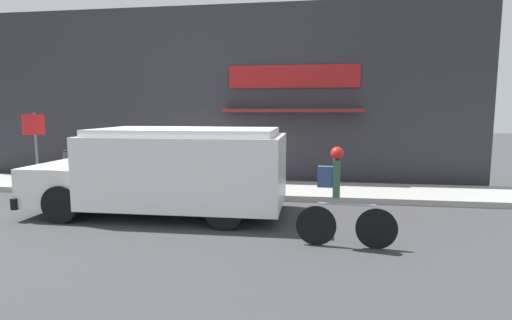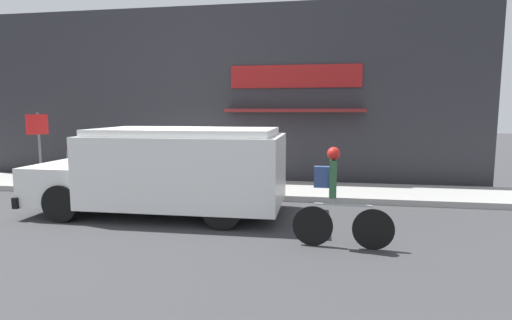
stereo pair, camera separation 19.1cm
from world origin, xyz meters
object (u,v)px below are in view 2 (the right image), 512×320
cyclist (336,200)px  trash_bin (75,163)px  stop_sign_post (38,136)px  school_bus (170,169)px

cyclist → trash_bin: cyclist is taller
cyclist → stop_sign_post: 9.56m
trash_bin → cyclist: bearing=-31.6°
trash_bin → stop_sign_post: bearing=-106.1°
school_bus → trash_bin: school_bus is taller
school_bus → cyclist: bearing=-25.5°
stop_sign_post → trash_bin: 1.59m
cyclist → trash_bin: size_ratio=1.93×
stop_sign_post → trash_bin: (0.35, 1.21, -0.98)m
stop_sign_post → trash_bin: stop_sign_post is taller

